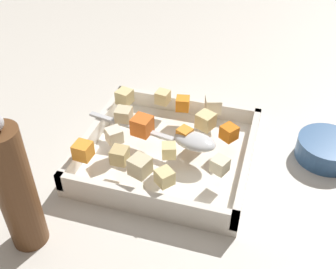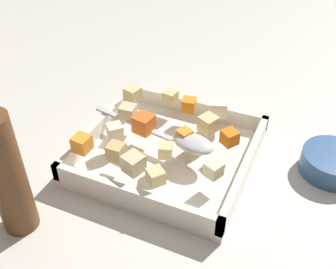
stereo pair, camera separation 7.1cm
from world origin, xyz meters
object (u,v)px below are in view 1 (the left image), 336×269
serving_spoon (187,139)px  small_prep_bowl (327,149)px  pepper_mill (15,189)px  baking_dish (168,153)px

serving_spoon → small_prep_bowl: 0.26m
small_prep_bowl → pepper_mill: bearing=36.8°
serving_spoon → pepper_mill: size_ratio=1.12×
baking_dish → pepper_mill: bearing=57.4°
small_prep_bowl → serving_spoon: bearing=20.5°
serving_spoon → small_prep_bowl: (-0.24, -0.09, -0.04)m
serving_spoon → small_prep_bowl: size_ratio=2.34×
baking_dish → small_prep_bowl: baking_dish is taller
pepper_mill → small_prep_bowl: 0.53m
small_prep_bowl → baking_dish: bearing=17.7°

